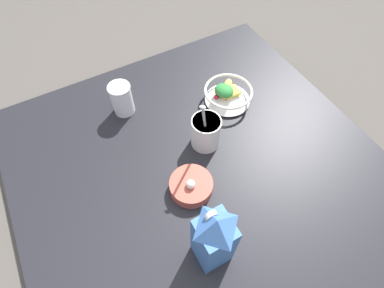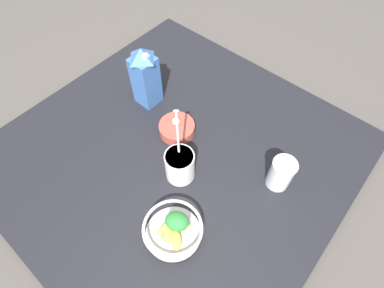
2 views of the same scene
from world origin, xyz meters
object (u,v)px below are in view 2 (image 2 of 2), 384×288
object	(u,v)px
yogurt_tub	(180,164)
drinking_cup	(281,173)
fruit_bowl	(173,230)
garlic_bowl	(177,128)
milk_carton	(145,76)

from	to	relation	value
yogurt_tub	drinking_cup	distance (m)	0.34
fruit_bowl	drinking_cup	xyz separation A→B (m)	(0.37, -0.15, 0.03)
yogurt_tub	garlic_bowl	bearing A→B (deg)	45.85
drinking_cup	fruit_bowl	bearing A→B (deg)	157.88
fruit_bowl	yogurt_tub	xyz separation A→B (m)	(0.17, 0.13, 0.03)
fruit_bowl	drinking_cup	world-z (taller)	drinking_cup
fruit_bowl	garlic_bowl	bearing A→B (deg)	40.86
yogurt_tub	drinking_cup	world-z (taller)	yogurt_tub
yogurt_tub	milk_carton	bearing A→B (deg)	62.16
fruit_bowl	garlic_bowl	world-z (taller)	fruit_bowl
milk_carton	drinking_cup	xyz separation A→B (m)	(0.02, -0.61, -0.07)
fruit_bowl	yogurt_tub	world-z (taller)	yogurt_tub
fruit_bowl	milk_carton	distance (m)	0.59
yogurt_tub	drinking_cup	xyz separation A→B (m)	(0.19, -0.28, -0.00)
milk_carton	garlic_bowl	xyz separation A→B (m)	(-0.05, -0.20, -0.11)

